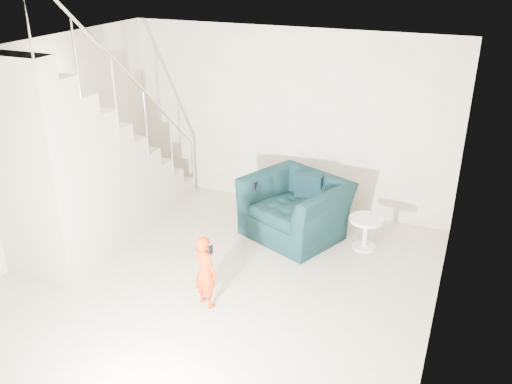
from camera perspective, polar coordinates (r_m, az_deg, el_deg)
floor at (r=6.44m, az=-5.46°, el=-10.80°), size 5.50×5.50×0.00m
ceiling at (r=5.37m, az=-6.63°, el=13.50°), size 5.50×5.50×0.00m
back_wall at (r=8.14m, az=3.28°, el=7.55°), size 5.00×0.00×5.00m
left_wall at (r=7.24m, az=-23.71°, el=3.34°), size 0.00×5.50×5.50m
right_wall at (r=5.16m, az=19.31°, el=-4.17°), size 0.00×5.50×5.50m
armchair at (r=7.50m, az=4.19°, el=-1.69°), size 1.60×1.52×0.83m
toddler at (r=6.06m, az=-5.39°, el=-8.30°), size 0.37×0.31×0.87m
side_table at (r=7.34m, az=11.48°, el=-3.72°), size 0.45×0.45×0.45m
staircase at (r=7.42m, az=-17.52°, el=1.42°), size 1.02×3.03×3.62m
cushion at (r=7.60m, az=5.52°, el=0.65°), size 0.40×0.19×0.39m
throw at (r=7.63m, az=0.36°, el=-0.24°), size 0.04×0.44×0.49m
phone at (r=5.81m, az=-4.79°, el=-6.08°), size 0.03×0.05×0.10m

